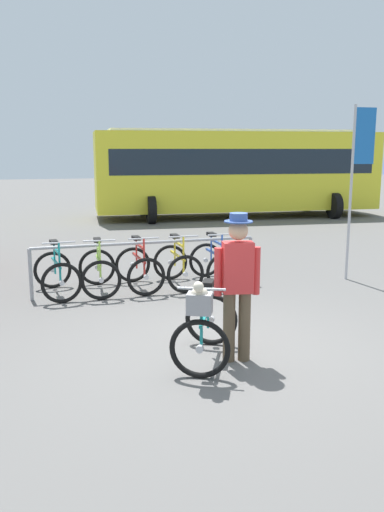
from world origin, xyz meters
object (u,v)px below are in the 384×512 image
featured_bicycle (205,324)px  person_with_featured_bike (237,281)px  racked_bike_red (139,268)px  bus_distant (236,168)px  racked_bike_yellow (178,266)px  racked_bike_lime (99,271)px  banner_flag (359,160)px  racked_bike_blue (214,263)px  racked_bike_teal (57,274)px

featured_bicycle → person_with_featured_bike: 0.61m
racked_bike_red → bus_distant: size_ratio=0.11×
racked_bike_red → racked_bike_yellow: 0.70m
racked_bike_lime → banner_flag: (4.73, -0.22, 1.86)m
racked_bike_lime → banner_flag: banner_flag is taller
racked_bike_yellow → racked_bike_blue: same height
bus_distant → banner_flag: banner_flag is taller
racked_bike_yellow → bus_distant: bus_distant is taller
racked_bike_yellow → bus_distant: 10.38m
racked_bike_red → racked_bike_blue: 1.40m
racked_bike_yellow → racked_bike_red: bearing=-177.1°
featured_bicycle → banner_flag: banner_flag is taller
racked_bike_lime → bus_distant: bus_distant is taller
racked_bike_lime → banner_flag: size_ratio=0.34×
racked_bike_blue → featured_bicycle: size_ratio=0.90×
racked_bike_lime → person_with_featured_bike: bearing=-69.8°
racked_bike_lime → racked_bike_blue: 2.10m
featured_bicycle → racked_bike_red: bearing=93.0°
racked_bike_teal → person_with_featured_bike: 4.01m
racked_bike_red → person_with_featured_bike: 3.60m
racked_bike_lime → racked_bike_blue: (2.10, 0.11, -0.00)m
racked_bike_lime → featured_bicycle: bearing=-75.8°
racked_bike_teal → bus_distant: size_ratio=0.11×
racked_bike_yellow → banner_flag: (3.34, -0.29, 1.86)m
racked_bike_lime → racked_bike_yellow: (1.40, 0.07, 0.00)m
racked_bike_red → person_with_featured_bike: person_with_featured_bike is taller
racked_bike_lime → racked_bike_blue: size_ratio=0.97×
person_with_featured_bike → banner_flag: size_ratio=0.54×
racked_bike_yellow → person_with_featured_bike: (-0.12, -3.55, 0.58)m
racked_bike_yellow → featured_bicycle: (-0.51, -3.57, 0.12)m
racked_bike_red → bus_distant: bearing=61.7°
racked_bike_yellow → person_with_featured_bike: person_with_featured_bike is taller
racked_bike_teal → racked_bike_blue: 2.80m
racked_bike_teal → racked_bike_red: size_ratio=1.00×
racked_bike_red → racked_bike_yellow: (0.70, 0.04, 0.00)m
racked_bike_red → banner_flag: (4.04, -0.26, 1.86)m
racked_bike_lime → featured_bicycle: featured_bicycle is taller
racked_bike_blue → bus_distant: bus_distant is taller
racked_bike_blue → banner_flag: size_ratio=0.35×
featured_bicycle → racked_bike_teal: bearing=114.6°
racked_bike_red → bus_distant: 10.72m
banner_flag → person_with_featured_bike: bearing=-136.8°
racked_bike_red → person_with_featured_bike: (0.58, -3.51, 0.58)m
banner_flag → racked_bike_lime: bearing=177.3°
racked_bike_lime → person_with_featured_bike: size_ratio=0.63×
bus_distant → banner_flag: size_ratio=3.16×
racked_bike_lime → racked_bike_yellow: bearing=2.9°
banner_flag → racked_bike_red: bearing=176.4°
racked_bike_lime → racked_bike_teal: bearing=-177.1°
person_with_featured_bike → bus_distant: bus_distant is taller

